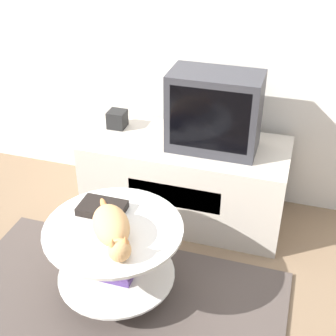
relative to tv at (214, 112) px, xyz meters
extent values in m
plane|color=#7F664C|center=(-0.32, -0.91, -0.83)|extent=(12.00, 12.00, 0.00)
cube|color=silver|center=(-0.32, 0.39, 0.47)|extent=(8.00, 0.05, 2.60)
cube|color=#4C423D|center=(-0.32, -0.91, -0.82)|extent=(1.88, 1.02, 0.02)
cube|color=beige|center=(-0.18, 0.01, -0.54)|extent=(1.35, 0.60, 0.58)
cube|color=#B7AD9E|center=(-0.18, -0.28, -0.48)|extent=(0.61, 0.01, 0.16)
cube|color=#333338|center=(0.00, 0.00, 0.00)|extent=(0.56, 0.31, 0.50)
cube|color=black|center=(0.00, -0.15, 0.01)|extent=(0.49, 0.01, 0.39)
cube|color=black|center=(-0.70, 0.09, -0.19)|extent=(0.12, 0.12, 0.12)
cylinder|color=#B2B2B7|center=(-0.34, -0.85, -0.81)|extent=(0.31, 0.31, 0.01)
cylinder|color=#B7B7BC|center=(-0.34, -0.85, -0.58)|extent=(0.04, 0.04, 0.45)
cylinder|color=silver|center=(-0.34, -0.85, -0.67)|extent=(0.66, 0.66, 0.01)
cylinder|color=silver|center=(-0.34, -0.85, -0.35)|extent=(0.75, 0.75, 0.02)
cube|color=#51387A|center=(-0.34, -0.87, -0.65)|extent=(0.21, 0.15, 0.03)
cube|color=#2D478C|center=(-0.34, -0.83, -0.66)|extent=(0.20, 0.13, 0.01)
cube|color=black|center=(-0.45, -0.74, -0.32)|extent=(0.25, 0.17, 0.05)
ellipsoid|color=tan|center=(-0.32, -0.91, -0.27)|extent=(0.33, 0.36, 0.15)
sphere|color=tan|center=(-0.22, -1.06, -0.28)|extent=(0.11, 0.11, 0.11)
cone|color=#D18447|center=(-0.19, -1.04, -0.22)|extent=(0.04, 0.04, 0.04)
cone|color=#D18447|center=(-0.24, -1.08, -0.22)|extent=(0.04, 0.04, 0.04)
ellipsoid|color=#D18447|center=(-0.44, -0.74, -0.31)|extent=(0.13, 0.16, 0.05)
camera|label=1|loc=(0.51, -2.61, 1.23)|focal=50.00mm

